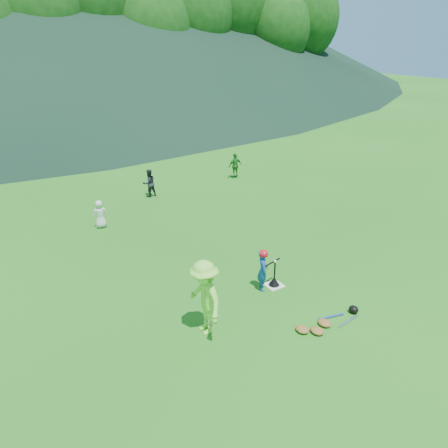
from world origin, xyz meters
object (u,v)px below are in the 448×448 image
at_px(adult_coach, 205,298).
at_px(fielder_b, 149,183).
at_px(fielder_a, 100,214).
at_px(batter_child, 263,270).
at_px(equipment_pile, 325,323).
at_px(home_plate, 274,285).
at_px(fielder_c, 235,166).
at_px(batting_tee, 274,281).

distance_m(adult_coach, fielder_b, 9.44).
xyz_separation_m(fielder_a, fielder_b, (2.75, 2.03, 0.09)).
bearing_deg(adult_coach, fielder_a, -176.72).
height_order(batter_child, adult_coach, adult_coach).
height_order(adult_coach, equipment_pile, adult_coach).
distance_m(home_plate, fielder_a, 6.89).
distance_m(home_plate, fielder_c, 9.72).
bearing_deg(batting_tee, fielder_c, 62.12).
bearing_deg(fielder_a, adult_coach, 98.79).
distance_m(batter_child, fielder_c, 9.85).
bearing_deg(fielder_c, equipment_pile, 66.68).
relative_size(adult_coach, fielder_b, 1.53).
bearing_deg(equipment_pile, home_plate, 86.81).
height_order(fielder_a, equipment_pile, fielder_a).
xyz_separation_m(fielder_a, batting_tee, (2.66, -6.34, -0.37)).
distance_m(home_plate, adult_coach, 2.80).
xyz_separation_m(adult_coach, fielder_a, (-0.10, 7.03, -0.40)).
xyz_separation_m(adult_coach, batting_tee, (2.56, 0.69, -0.77)).
relative_size(adult_coach, batting_tee, 2.63).
bearing_deg(fielder_c, adult_coach, 52.90).
xyz_separation_m(home_plate, fielder_a, (-2.66, 6.34, 0.49)).
distance_m(batter_child, adult_coach, 2.33).
distance_m(fielder_b, fielder_c, 4.46).
distance_m(adult_coach, fielder_a, 7.04).
bearing_deg(batter_child, home_plate, -66.85).
xyz_separation_m(adult_coach, fielder_b, (2.65, 9.05, -0.31)).
distance_m(adult_coach, equipment_pile, 2.91).
bearing_deg(fielder_a, fielder_c, -154.75).
distance_m(fielder_b, batting_tee, 8.38).
bearing_deg(fielder_b, batter_child, 81.05).
bearing_deg(batter_child, adult_coach, 137.80).
bearing_deg(fielder_c, fielder_a, 17.63).
bearing_deg(adult_coach, equipment_pile, 63.88).
xyz_separation_m(home_plate, fielder_b, (0.08, 8.36, 0.57)).
xyz_separation_m(batter_child, fielder_b, (0.45, 8.32, 0.02)).
relative_size(batter_child, fielder_c, 0.96).
xyz_separation_m(adult_coach, equipment_pile, (2.45, -1.34, -0.83)).
height_order(home_plate, fielder_b, fielder_b).
bearing_deg(batting_tee, home_plate, 0.00).
xyz_separation_m(batter_child, fielder_a, (-2.29, 6.30, -0.07)).
xyz_separation_m(home_plate, adult_coach, (-2.56, -0.69, 0.89)).
bearing_deg(equipment_pile, batter_child, 97.17).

